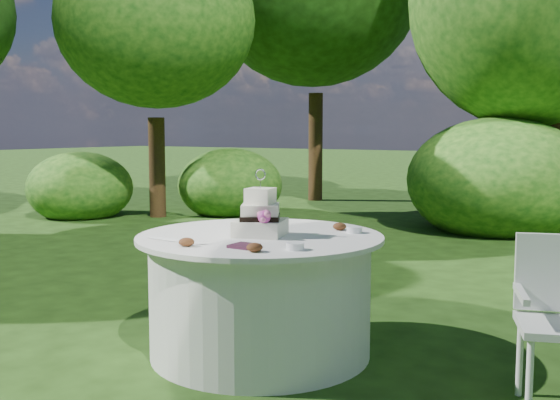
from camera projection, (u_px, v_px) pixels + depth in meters
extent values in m
plane|color=black|center=(260.00, 353.00, 4.22)|extent=(80.00, 80.00, 0.00)
cube|color=#421C2F|center=(244.00, 246.00, 3.69)|extent=(0.14, 0.14, 0.02)
ellipsoid|color=white|center=(175.00, 240.00, 3.90)|extent=(0.48, 0.07, 0.01)
cylinder|color=silver|center=(260.00, 297.00, 4.18)|extent=(1.40, 1.40, 0.74)
cylinder|color=white|center=(260.00, 237.00, 4.14)|extent=(1.56, 1.56, 0.03)
cube|color=white|center=(260.00, 228.00, 4.11)|extent=(0.37, 0.37, 0.10)
cube|color=silver|center=(260.00, 212.00, 4.09)|extent=(0.31, 0.31, 0.10)
cube|color=white|center=(260.00, 196.00, 4.08)|extent=(0.19, 0.19, 0.10)
cube|color=black|center=(260.00, 217.00, 4.10)|extent=(0.33, 0.33, 0.03)
sphere|color=#BD3796|center=(264.00, 217.00, 3.96)|extent=(0.08, 0.08, 0.08)
cylinder|color=silver|center=(260.00, 184.00, 4.08)|extent=(0.01, 0.01, 0.05)
torus|color=white|center=(260.00, 174.00, 4.07)|extent=(0.07, 0.02, 0.07)
cube|color=white|center=(556.00, 273.00, 3.46)|extent=(0.40, 0.18, 0.41)
cylinder|color=white|center=(529.00, 381.00, 3.20)|extent=(0.04, 0.04, 0.42)
cylinder|color=white|center=(520.00, 358.00, 3.52)|extent=(0.04, 0.04, 0.42)
cube|color=silver|center=(521.00, 294.00, 3.32)|extent=(0.16, 0.36, 0.03)
cylinder|color=white|center=(262.00, 220.00, 4.70)|extent=(0.10, 0.10, 0.04)
cylinder|color=white|center=(354.00, 230.00, 4.22)|extent=(0.10, 0.10, 0.04)
cylinder|color=white|center=(295.00, 246.00, 3.62)|extent=(0.10, 0.10, 0.04)
ellipsoid|color=#562D16|center=(186.00, 242.00, 3.73)|extent=(0.09, 0.09, 0.05)
ellipsoid|color=#562D16|center=(255.00, 247.00, 3.56)|extent=(0.09, 0.09, 0.05)
ellipsoid|color=#562D16|center=(340.00, 226.00, 4.33)|extent=(0.09, 0.09, 0.05)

